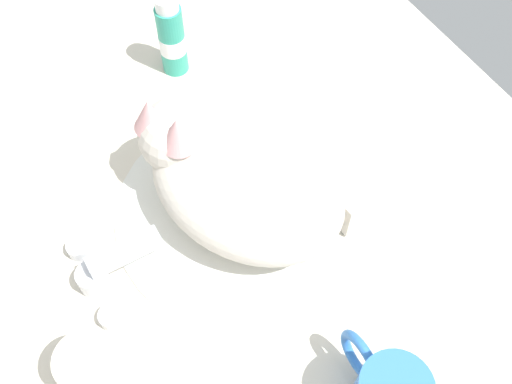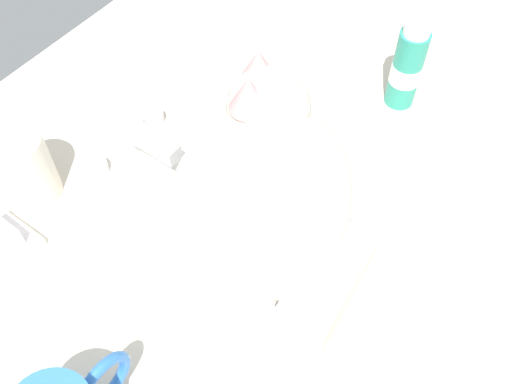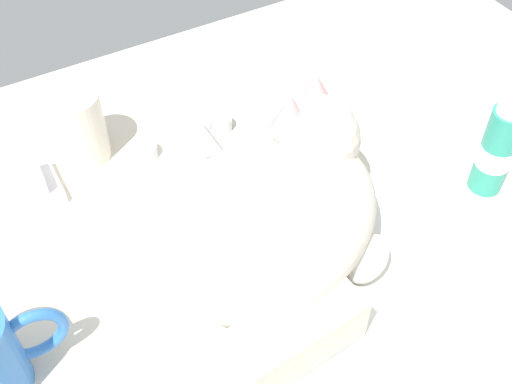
{
  "view_description": "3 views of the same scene",
  "coord_description": "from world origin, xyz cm",
  "px_view_note": "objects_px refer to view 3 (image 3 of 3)",
  "views": [
    {
      "loc": [
        -34.29,
        18.59,
        64.86
      ],
      "look_at": [
        -0.5,
        -0.92,
        4.24
      ],
      "focal_mm": 42.84,
      "sensor_mm": 36.0,
      "label": 1
    },
    {
      "loc": [
        -29.13,
        -20.6,
        55.75
      ],
      "look_at": [
        0.79,
        1.13,
        4.93
      ],
      "focal_mm": 42.26,
      "sensor_mm": 36.0,
      "label": 2
    },
    {
      "loc": [
        -20.19,
        -33.41,
        52.67
      ],
      "look_at": [
        0.48,
        3.31,
        6.73
      ],
      "focal_mm": 45.09,
      "sensor_mm": 36.0,
      "label": 3
    }
  ],
  "objects_px": {
    "cat": "(279,212)",
    "rinse_cup": "(78,127)",
    "toothpaste_bottle": "(498,148)",
    "faucet": "(188,135)",
    "soap_bar": "(14,184)"
  },
  "relations": [
    {
      "from": "faucet",
      "to": "toothpaste_bottle",
      "type": "relative_size",
      "value": 1.01
    },
    {
      "from": "soap_bar",
      "to": "toothpaste_bottle",
      "type": "distance_m",
      "value": 0.52
    },
    {
      "from": "cat",
      "to": "toothpaste_bottle",
      "type": "height_order",
      "value": "cat"
    },
    {
      "from": "faucet",
      "to": "toothpaste_bottle",
      "type": "distance_m",
      "value": 0.34
    },
    {
      "from": "faucet",
      "to": "soap_bar",
      "type": "distance_m",
      "value": 0.2
    },
    {
      "from": "faucet",
      "to": "cat",
      "type": "xyz_separation_m",
      "value": [
        0.01,
        -0.18,
        0.04
      ]
    },
    {
      "from": "faucet",
      "to": "toothpaste_bottle",
      "type": "bearing_deg",
      "value": -39.35
    },
    {
      "from": "rinse_cup",
      "to": "toothpaste_bottle",
      "type": "xyz_separation_m",
      "value": [
        0.37,
        -0.27,
        0.01
      ]
    },
    {
      "from": "toothpaste_bottle",
      "to": "cat",
      "type": "bearing_deg",
      "value": 172.73
    },
    {
      "from": "cat",
      "to": "rinse_cup",
      "type": "height_order",
      "value": "cat"
    },
    {
      "from": "cat",
      "to": "faucet",
      "type": "bearing_deg",
      "value": 93.8
    },
    {
      "from": "rinse_cup",
      "to": "toothpaste_bottle",
      "type": "distance_m",
      "value": 0.46
    },
    {
      "from": "rinse_cup",
      "to": "soap_bar",
      "type": "bearing_deg",
      "value": -160.08
    },
    {
      "from": "cat",
      "to": "toothpaste_bottle",
      "type": "distance_m",
      "value": 0.25
    },
    {
      "from": "cat",
      "to": "rinse_cup",
      "type": "relative_size",
      "value": 3.36
    }
  ]
}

